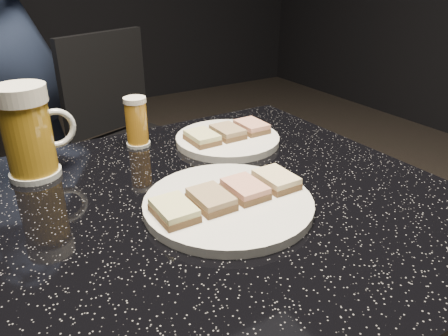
{
  "coord_description": "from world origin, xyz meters",
  "views": [
    {
      "loc": [
        -0.31,
        -0.51,
        1.08
      ],
      "look_at": [
        0.0,
        0.0,
        0.8
      ],
      "focal_mm": 35.0,
      "sensor_mm": 36.0,
      "label": 1
    }
  ],
  "objects_px": {
    "beer_mug": "(29,132)",
    "chair": "(128,133)",
    "plate_small": "(228,139)",
    "table": "(224,314)",
    "beer_tumbler": "(137,122)",
    "plate_large": "(228,204)"
  },
  "relations": [
    {
      "from": "beer_mug",
      "to": "chair",
      "type": "xyz_separation_m",
      "value": [
        0.42,
        0.76,
        -0.33
      ]
    },
    {
      "from": "plate_small",
      "to": "table",
      "type": "distance_m",
      "value": 0.34
    },
    {
      "from": "table",
      "to": "beer_tumbler",
      "type": "xyz_separation_m",
      "value": [
        -0.03,
        0.27,
        0.29
      ]
    },
    {
      "from": "plate_large",
      "to": "chair",
      "type": "bearing_deg",
      "value": 78.98
    },
    {
      "from": "beer_tumbler",
      "to": "chair",
      "type": "height_order",
      "value": "chair"
    },
    {
      "from": "plate_large",
      "to": "plate_small",
      "type": "height_order",
      "value": "same"
    },
    {
      "from": "plate_large",
      "to": "plate_small",
      "type": "xyz_separation_m",
      "value": [
        0.14,
        0.22,
        0.0
      ]
    },
    {
      "from": "beer_mug",
      "to": "chair",
      "type": "relative_size",
      "value": 0.19
    },
    {
      "from": "table",
      "to": "beer_tumbler",
      "type": "height_order",
      "value": "beer_tumbler"
    },
    {
      "from": "plate_large",
      "to": "chair",
      "type": "xyz_separation_m",
      "value": [
        0.2,
        1.02,
        -0.26
      ]
    },
    {
      "from": "table",
      "to": "chair",
      "type": "distance_m",
      "value": 1.01
    },
    {
      "from": "plate_large",
      "to": "beer_tumbler",
      "type": "height_order",
      "value": "beer_tumbler"
    },
    {
      "from": "plate_small",
      "to": "chair",
      "type": "height_order",
      "value": "chair"
    },
    {
      "from": "table",
      "to": "beer_mug",
      "type": "height_order",
      "value": "beer_mug"
    },
    {
      "from": "table",
      "to": "beer_mug",
      "type": "bearing_deg",
      "value": 134.97
    },
    {
      "from": "table",
      "to": "plate_small",
      "type": "bearing_deg",
      "value": 56.45
    },
    {
      "from": "beer_mug",
      "to": "beer_tumbler",
      "type": "xyz_separation_m",
      "value": [
        0.2,
        0.04,
        -0.03
      ]
    },
    {
      "from": "beer_mug",
      "to": "beer_tumbler",
      "type": "distance_m",
      "value": 0.2
    },
    {
      "from": "chair",
      "to": "beer_mug",
      "type": "bearing_deg",
      "value": -119.02
    },
    {
      "from": "table",
      "to": "beer_tumbler",
      "type": "distance_m",
      "value": 0.4
    },
    {
      "from": "table",
      "to": "plate_large",
      "type": "bearing_deg",
      "value": -110.69
    },
    {
      "from": "chair",
      "to": "table",
      "type": "bearing_deg",
      "value": -100.7
    }
  ]
}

